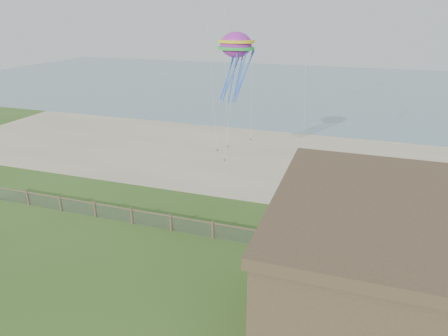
# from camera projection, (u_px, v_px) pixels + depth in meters

# --- Properties ---
(ground) EXTENTS (160.00, 160.00, 0.00)m
(ground) POSITION_uv_depth(u_px,v_px,m) (174.00, 295.00, 20.85)
(ground) COLOR #32501B
(ground) RESTS_ON ground
(sand_beach) EXTENTS (72.00, 20.00, 0.02)m
(sand_beach) POSITION_uv_depth(u_px,v_px,m) (267.00, 159.00, 40.26)
(sand_beach) COLOR tan
(sand_beach) RESTS_ON ground
(ocean) EXTENTS (160.00, 68.00, 0.02)m
(ocean) POSITION_uv_depth(u_px,v_px,m) (317.00, 87.00, 79.11)
(ocean) COLOR slate
(ocean) RESTS_ON ground
(chainlink_fence) EXTENTS (36.20, 0.20, 1.25)m
(chainlink_fence) POSITION_uv_depth(u_px,v_px,m) (213.00, 231.00, 25.94)
(chainlink_fence) COLOR brown
(chainlink_fence) RESTS_ON ground
(motel_deck) EXTENTS (15.00, 2.00, 0.50)m
(motel_deck) POSITION_uv_depth(u_px,v_px,m) (435.00, 284.00, 21.31)
(motel_deck) COLOR brown
(motel_deck) RESTS_ON ground
(picnic_table) EXTENTS (1.88, 1.60, 0.69)m
(picnic_table) POSITION_uv_depth(u_px,v_px,m) (285.00, 271.00, 22.22)
(picnic_table) COLOR brown
(picnic_table) RESTS_ON ground
(octopus_kite) EXTENTS (3.30, 2.51, 6.30)m
(octopus_kite) POSITION_uv_depth(u_px,v_px,m) (236.00, 65.00, 32.91)
(octopus_kite) COLOR #F02559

